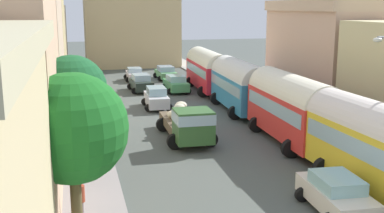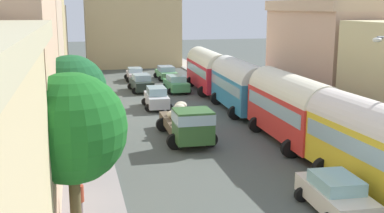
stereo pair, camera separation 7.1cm
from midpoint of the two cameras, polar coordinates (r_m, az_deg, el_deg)
name	(u,v)px [view 2 (the right image)]	position (r m, az deg, el deg)	size (l,w,h in m)	color
ground_plane	(175,107)	(38.14, -1.99, -0.11)	(154.00, 154.00, 0.00)	#4A504B
sidewalk_left	(84,111)	(37.34, -12.93, -0.57)	(2.50, 70.00, 0.14)	gray
sidewalk_right	(259,102)	(40.22, 8.17, 0.51)	(2.50, 70.00, 0.14)	#9F9B93
building_left_2	(30,46)	(32.97, -18.97, 6.97)	(4.46, 13.33, 10.89)	tan
building_left_3	(41,27)	(45.85, -17.81, 9.11)	(4.65, 11.94, 12.23)	tan
building_left_4	(42,41)	(58.54, -17.65, 7.61)	(5.69, 11.23, 8.17)	tan
building_right_2	(321,56)	(37.78, 15.39, 5.92)	(4.87, 11.13, 8.48)	tan
distant_church	(132,7)	(64.57, -7.25, 11.82)	(12.40, 6.47, 22.52)	tan
parked_bus_1	(291,106)	(28.43, 12.01, 0.11)	(3.52, 8.73, 4.12)	red
parked_bus_2	(240,84)	(36.61, 5.88, 2.76)	(3.61, 8.95, 3.95)	teal
parked_bus_3	(208,69)	(45.09, 2.01, 4.58)	(3.56, 9.54, 3.95)	red
cargo_truck_0	(188,123)	(28.08, -0.44, -2.01)	(3.07, 6.84, 2.29)	#305A2A
car_0	(157,98)	(37.81, -4.26, 1.06)	(2.29, 4.12, 1.71)	silver
car_1	(141,83)	(45.53, -6.10, 2.87)	(2.42, 4.23, 1.66)	#1F2A22
car_2	(135,74)	(52.14, -6.87, 3.90)	(2.29, 3.66, 1.45)	silver
car_3	(335,194)	(19.67, 17.06, -10.10)	(2.49, 4.10, 1.52)	silver
car_4	(176,84)	(44.94, -1.88, 2.78)	(2.37, 4.14, 1.61)	#479757
car_5	(166,73)	(52.92, -3.11, 4.11)	(2.45, 4.34, 1.48)	#54975B
pedestrian_0	(90,101)	(36.53, -12.16, 0.67)	(0.44, 0.44, 1.74)	#6C7351
pedestrian_1	(85,108)	(33.70, -12.80, -0.24)	(0.48, 0.48, 1.79)	navy
pedestrian_2	(79,199)	(18.15, -13.35, -10.87)	(0.49, 0.49, 1.82)	slate
pedestrian_3	(81,96)	(38.12, -13.23, 1.20)	(0.44, 0.44, 1.86)	#251C42
pedestrian_4	(83,97)	(38.17, -12.98, 1.08)	(0.48, 0.48, 1.70)	#2B2354
roadside_tree_0	(71,129)	(15.38, -14.27, -2.66)	(3.58, 3.58, 6.02)	brown
roadside_tree_1	(72,91)	(22.17, -14.26, 1.86)	(3.22, 3.22, 5.88)	brown
roadside_tree_2	(72,81)	(28.29, -14.21, 3.02)	(3.00, 3.00, 5.28)	brown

